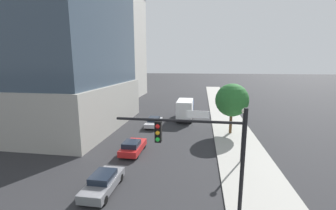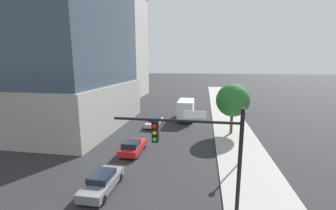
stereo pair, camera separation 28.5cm
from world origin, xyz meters
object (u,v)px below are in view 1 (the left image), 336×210
street_tree (232,100)px  car_red (133,147)px  construction_building (115,36)px  traffic_light_pole (204,150)px  street_lamp (243,127)px  car_gray (103,182)px  car_silver (154,122)px  box_truck (185,108)px

street_tree → car_red: 13.84m
street_tree → construction_building: bearing=131.7°
traffic_light_pole → street_lamp: size_ratio=1.38×
street_tree → car_gray: size_ratio=1.51×
traffic_light_pole → street_tree: 18.32m
traffic_light_pole → car_silver: size_ratio=1.48×
construction_building → car_red: construction_building is taller
car_silver → car_gray: (-0.00, -16.89, -0.01)m
traffic_light_pole → car_gray: traffic_light_pole is taller
street_lamp → construction_building: bearing=124.8°
construction_building → car_silver: size_ratio=7.97×
street_lamp → car_gray: size_ratio=1.17×
construction_building → traffic_light_pole: 55.65m
traffic_light_pole → street_lamp: bearing=69.0°
street_lamp → car_gray: 12.64m
car_red → street_lamp: bearing=-3.5°
car_red → car_gray: (-0.00, -6.92, -0.01)m
construction_building → street_tree: size_ratio=5.72×
street_tree → box_truck: bearing=133.8°
car_gray → box_truck: box_truck is taller
street_tree → box_truck: street_tree is taller
car_red → box_truck: (4.27, 14.62, 1.19)m
traffic_light_pole → box_truck: 24.94m
car_silver → box_truck: size_ratio=0.65×
traffic_light_pole → street_tree: traffic_light_pole is taller
street_lamp → box_truck: (-6.34, 15.26, -1.62)m
construction_building → traffic_light_pole: construction_building is taller
car_silver → box_truck: 6.42m
street_tree → car_silver: street_tree is taller
box_truck → street_tree: bearing=-46.2°
street_tree → car_red: (-10.67, -7.95, -3.82)m
car_silver → car_red: bearing=-90.0°
traffic_light_pole → box_truck: bearing=96.4°
street_lamp → car_gray: bearing=-149.4°
car_silver → box_truck: (4.27, 4.65, 1.19)m
traffic_light_pole → car_red: bearing=125.1°
street_lamp → car_gray: street_lamp is taller
box_truck → car_gray: bearing=-101.2°
car_red → box_truck: size_ratio=0.58×
car_silver → car_gray: size_ratio=1.09×
car_gray → box_truck: size_ratio=0.60×
traffic_light_pole → car_gray: (-7.01, 3.08, -4.16)m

